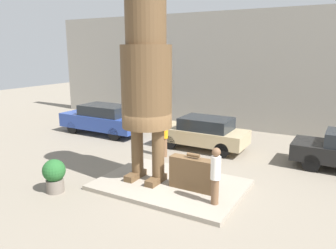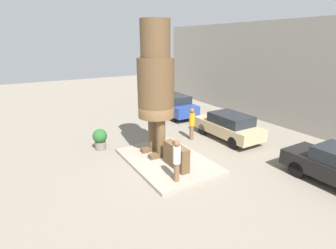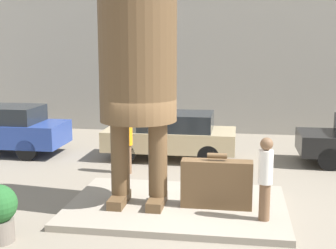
{
  "view_description": "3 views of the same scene",
  "coord_description": "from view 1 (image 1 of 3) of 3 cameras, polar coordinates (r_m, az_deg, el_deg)",
  "views": [
    {
      "loc": [
        5.05,
        -9.04,
        4.55
      ],
      "look_at": [
        -0.23,
        0.25,
        2.09
      ],
      "focal_mm": 35.0,
      "sensor_mm": 36.0,
      "label": 1
    },
    {
      "loc": [
        9.55,
        -5.71,
        5.43
      ],
      "look_at": [
        -0.02,
        0.05,
        1.83
      ],
      "focal_mm": 28.0,
      "sensor_mm": 36.0,
      "label": 2
    },
    {
      "loc": [
        1.34,
        -9.91,
        3.71
      ],
      "look_at": [
        -0.25,
        0.29,
        1.88
      ],
      "focal_mm": 50.0,
      "sensor_mm": 36.0,
      "label": 3
    }
  ],
  "objects": [
    {
      "name": "tourist",
      "position": [
        9.57,
        8.28,
        -8.46
      ],
      "size": [
        0.29,
        0.29,
        1.71
      ],
      "color": "brown",
      "rests_on": "pedestal"
    },
    {
      "name": "ground_plane",
      "position": [
        11.31,
        0.41,
        -10.77
      ],
      "size": [
        60.0,
        60.0,
        0.0
      ],
      "primitive_type": "plane",
      "color": "gray"
    },
    {
      "name": "parked_car_blue",
      "position": [
        18.22,
        -11.27,
        1.02
      ],
      "size": [
        4.72,
        1.78,
        1.62
      ],
      "rotation": [
        0.0,
        0.0,
        3.14
      ],
      "color": "#284293",
      "rests_on": "ground_plane"
    },
    {
      "name": "giant_suitcase",
      "position": [
        10.61,
        4.38,
        -8.53
      ],
      "size": [
        1.54,
        0.4,
        1.21
      ],
      "color": "brown",
      "rests_on": "pedestal"
    },
    {
      "name": "worker_hivis",
      "position": [
        14.03,
        -0.64,
        -1.66
      ],
      "size": [
        0.31,
        0.31,
        1.84
      ],
      "color": "brown",
      "rests_on": "ground_plane"
    },
    {
      "name": "pedestal",
      "position": [
        11.28,
        0.41,
        -10.44
      ],
      "size": [
        4.83,
        3.33,
        0.14
      ],
      "color": "gray",
      "rests_on": "ground_plane"
    },
    {
      "name": "planter_pot",
      "position": [
        11.32,
        -19.2,
        -8.2
      ],
      "size": [
        0.73,
        0.73,
        1.1
      ],
      "color": "#70665B",
      "rests_on": "ground_plane"
    },
    {
      "name": "building_backdrop",
      "position": [
        19.17,
        14.48,
        8.91
      ],
      "size": [
        28.0,
        0.6,
        6.66
      ],
      "color": "gray",
      "rests_on": "ground_plane"
    },
    {
      "name": "statue_figure",
      "position": [
        10.73,
        -3.79,
        8.64
      ],
      "size": [
        1.67,
        1.67,
        6.16
      ],
      "color": "brown",
      "rests_on": "pedestal"
    },
    {
      "name": "parked_car_tan",
      "position": [
        15.24,
        6.15,
        -1.36
      ],
      "size": [
        4.14,
        1.76,
        1.5
      ],
      "rotation": [
        0.0,
        0.0,
        3.14
      ],
      "color": "tan",
      "rests_on": "ground_plane"
    }
  ]
}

